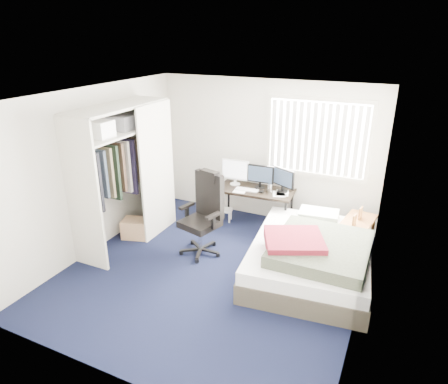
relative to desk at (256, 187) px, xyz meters
name	(u,v)px	position (x,y,z in m)	size (l,w,h in m)	color
ground	(213,272)	(0.02, -1.76, -0.70)	(4.20, 4.20, 0.00)	black
room_shell	(212,173)	(0.02, -1.76, 0.81)	(4.20, 4.20, 4.20)	silver
window_assembly	(317,138)	(0.92, 0.29, 0.90)	(1.72, 0.09, 1.32)	white
closet	(123,162)	(-1.65, -1.49, 0.65)	(0.64, 1.84, 2.22)	beige
desk	(256,187)	(0.00, 0.00, 0.00)	(1.37, 0.70, 1.11)	black
office_chair	(204,222)	(-0.38, -1.27, -0.20)	(0.74, 0.74, 1.29)	black
footstool	(225,212)	(-0.54, -0.16, -0.53)	(0.31, 0.27, 0.22)	white
nightstand	(357,225)	(1.77, -0.37, -0.21)	(0.53, 0.87, 0.74)	brown
bed	(311,255)	(1.29, -1.19, -0.40)	(1.84, 2.32, 0.71)	#3A342A
pine_box	(136,228)	(-1.63, -1.36, -0.54)	(0.42, 0.32, 0.32)	tan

